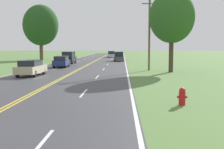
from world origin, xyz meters
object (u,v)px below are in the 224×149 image
(fire_hydrant, at_px, (182,96))
(car_black_suv_receding, at_px, (69,57))
(car_dark_grey_van_distant, at_px, (119,56))
(car_silver_van_horizon, at_px, (111,54))
(tree_behind_sign, at_px, (41,25))
(car_dark_blue_suv_mid_far, at_px, (62,61))
(car_champagne_sedan_mid_near, at_px, (31,68))
(tree_left_verge, at_px, (172,17))

(fire_hydrant, xyz_separation_m, car_black_suv_receding, (-11.65, 32.64, 0.60))
(fire_hydrant, height_order, car_dark_grey_van_distant, car_dark_grey_van_distant)
(car_silver_van_horizon, bearing_deg, fire_hydrant, 4.18)
(tree_behind_sign, distance_m, car_dark_grey_van_distant, 17.82)
(car_dark_blue_suv_mid_far, bearing_deg, car_silver_van_horizon, -11.28)
(tree_behind_sign, bearing_deg, fire_hydrant, -66.30)
(fire_hydrant, relative_size, car_dark_blue_suv_mid_far, 0.19)
(fire_hydrant, distance_m, tree_behind_sign, 49.69)
(car_silver_van_horizon, bearing_deg, car_dark_blue_suv_mid_far, -9.77)
(tree_behind_sign, xyz_separation_m, car_champagne_sedan_mid_near, (8.26, -31.92, -6.43))
(tree_left_verge, xyz_separation_m, car_dark_blue_suv_mid_far, (-13.56, 7.00, -5.11))
(tree_behind_sign, distance_m, car_black_suv_receding, 16.09)
(fire_hydrant, bearing_deg, car_dark_grey_van_distant, 94.77)
(car_dark_grey_van_distant, bearing_deg, fire_hydrant, 5.41)
(fire_hydrant, height_order, tree_left_verge, tree_left_verge)
(car_dark_blue_suv_mid_far, xyz_separation_m, car_black_suv_receding, (-0.56, 8.08, 0.21))
(car_dark_grey_van_distant, bearing_deg, tree_behind_sign, -101.37)
(car_dark_grey_van_distant, bearing_deg, car_dark_blue_suv_mid_far, -23.45)
(tree_behind_sign, bearing_deg, car_silver_van_horizon, 47.34)
(tree_left_verge, height_order, car_champagne_sedan_mid_near, tree_left_verge)
(tree_behind_sign, height_order, car_dark_blue_suv_mid_far, tree_behind_sign)
(car_champagne_sedan_mid_near, xyz_separation_m, car_dark_grey_van_distant, (8.06, 28.45, 0.16))
(tree_behind_sign, relative_size, car_dark_blue_suv_mid_far, 2.52)
(car_silver_van_horizon, bearing_deg, tree_behind_sign, -43.87)
(car_black_suv_receding, bearing_deg, fire_hydrant, -158.86)
(tree_left_verge, bearing_deg, tree_behind_sign, 128.97)
(tree_behind_sign, bearing_deg, tree_left_verge, -51.03)
(car_champagne_sedan_mid_near, distance_m, car_dark_blue_suv_mid_far, 11.41)
(fire_hydrant, height_order, car_dark_blue_suv_mid_far, car_dark_blue_suv_mid_far)
(tree_left_verge, height_order, car_dark_grey_van_distant, tree_left_verge)
(car_champagne_sedan_mid_near, relative_size, car_black_suv_receding, 1.12)
(car_dark_grey_van_distant, bearing_deg, car_silver_van_horizon, -172.58)
(tree_left_verge, relative_size, car_dark_blue_suv_mid_far, 1.93)
(tree_behind_sign, bearing_deg, car_dark_blue_suv_mid_far, -67.02)
(car_champagne_sedan_mid_near, relative_size, car_silver_van_horizon, 1.05)
(car_dark_grey_van_distant, relative_size, car_silver_van_horizon, 1.13)
(car_champagne_sedan_mid_near, relative_size, car_dark_grey_van_distant, 0.92)
(tree_left_verge, relative_size, tree_behind_sign, 0.77)
(car_dark_blue_suv_mid_far, relative_size, car_silver_van_horizon, 1.06)
(car_champagne_sedan_mid_near, height_order, car_dark_blue_suv_mid_far, car_dark_blue_suv_mid_far)
(fire_hydrant, bearing_deg, tree_behind_sign, 113.70)
(tree_behind_sign, xyz_separation_m, car_black_suv_receding, (8.14, -12.44, -6.17))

